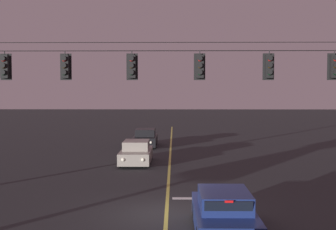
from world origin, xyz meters
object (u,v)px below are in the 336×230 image
object	(u,v)px
car_waiting_near_lane	(224,214)
traffic_light_far_right	(334,66)
traffic_light_left_inner	(65,67)
traffic_light_leftmost	(5,67)
car_oncoming_lead	(136,153)
car_oncoming_trailing	(145,138)
traffic_light_rightmost	(269,66)
traffic_light_centre	(132,66)
traffic_light_right_inner	(200,66)

from	to	relation	value
car_waiting_near_lane	traffic_light_far_right	bearing A→B (deg)	45.63
traffic_light_left_inner	traffic_light_far_right	world-z (taller)	same
traffic_light_leftmost	car_oncoming_lead	distance (m)	10.75
traffic_light_left_inner	car_oncoming_trailing	size ratio (longest dim) A/B	0.28
traffic_light_left_inner	traffic_light_far_right	bearing A→B (deg)	0.00
traffic_light_rightmost	car_oncoming_trailing	distance (m)	18.47
traffic_light_leftmost	traffic_light_left_inner	size ratio (longest dim) A/B	1.00
traffic_light_centre	car_waiting_near_lane	bearing A→B (deg)	-57.77
car_oncoming_lead	traffic_light_rightmost	bearing A→B (deg)	-52.92
traffic_light_far_right	car_oncoming_trailing	xyz separation A→B (m)	(-8.98, 16.70, -4.81)
traffic_light_left_inner	traffic_light_rightmost	distance (m)	8.57
traffic_light_right_inner	traffic_light_rightmost	bearing A→B (deg)	0.00
traffic_light_right_inner	car_oncoming_lead	xyz separation A→B (m)	(-3.38, 8.31, -4.81)
car_waiting_near_lane	traffic_light_rightmost	bearing A→B (deg)	65.15
traffic_light_rightmost	car_oncoming_lead	distance (m)	11.48
traffic_light_right_inner	traffic_light_rightmost	xyz separation A→B (m)	(2.90, 0.00, 0.00)
traffic_light_left_inner	traffic_light_leftmost	bearing A→B (deg)	180.00
traffic_light_leftmost	traffic_light_centre	size ratio (longest dim) A/B	1.00
car_oncoming_trailing	traffic_light_centre	bearing A→B (deg)	-88.24
traffic_light_far_right	car_oncoming_lead	bearing A→B (deg)	137.25
traffic_light_left_inner	car_oncoming_trailing	world-z (taller)	traffic_light_left_inner
traffic_light_far_right	car_waiting_near_lane	bearing A→B (deg)	-134.37
traffic_light_rightmost	car_oncoming_trailing	bearing A→B (deg)	110.57
traffic_light_leftmost	traffic_light_left_inner	world-z (taller)	same
car_oncoming_trailing	traffic_light_left_inner	bearing A→B (deg)	-97.85
traffic_light_centre	traffic_light_right_inner	size ratio (longest dim) A/B	1.00
traffic_light_right_inner	car_oncoming_trailing	distance (m)	17.70
traffic_light_right_inner	car_oncoming_trailing	bearing A→B (deg)	101.39
traffic_light_left_inner	traffic_light_rightmost	world-z (taller)	same
traffic_light_leftmost	traffic_light_centre	bearing A→B (deg)	0.00
traffic_light_leftmost	traffic_light_left_inner	bearing A→B (deg)	0.00
traffic_light_leftmost	car_oncoming_lead	bearing A→B (deg)	59.80
traffic_light_leftmost	traffic_light_centre	xyz separation A→B (m)	(5.37, 0.00, 0.00)
car_waiting_near_lane	traffic_light_right_inner	bearing A→B (deg)	95.04
traffic_light_rightmost	traffic_light_left_inner	bearing A→B (deg)	180.00
traffic_light_leftmost	traffic_light_rightmost	distance (m)	11.12
traffic_light_rightmost	car_waiting_near_lane	distance (m)	7.53
traffic_light_leftmost	car_oncoming_lead	xyz separation A→B (m)	(4.84, 8.31, -4.81)
traffic_light_far_right	traffic_light_left_inner	bearing A→B (deg)	180.00
traffic_light_right_inner	traffic_light_rightmost	size ratio (longest dim) A/B	1.00
traffic_light_centre	car_oncoming_lead	size ratio (longest dim) A/B	0.28
traffic_light_centre	traffic_light_rightmost	xyz separation A→B (m)	(5.75, 0.00, 0.00)
traffic_light_right_inner	car_oncoming_lead	bearing A→B (deg)	112.15
traffic_light_rightmost	car_oncoming_trailing	size ratio (longest dim) A/B	0.28
traffic_light_centre	traffic_light_right_inner	xyz separation A→B (m)	(2.85, 0.00, 0.00)
traffic_light_right_inner	car_waiting_near_lane	distance (m)	7.14
traffic_light_far_right	traffic_light_rightmost	bearing A→B (deg)	180.00
traffic_light_leftmost	traffic_light_far_right	world-z (taller)	same
car_oncoming_lead	car_oncoming_trailing	distance (m)	8.38
traffic_light_far_right	car_oncoming_trailing	world-z (taller)	traffic_light_far_right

